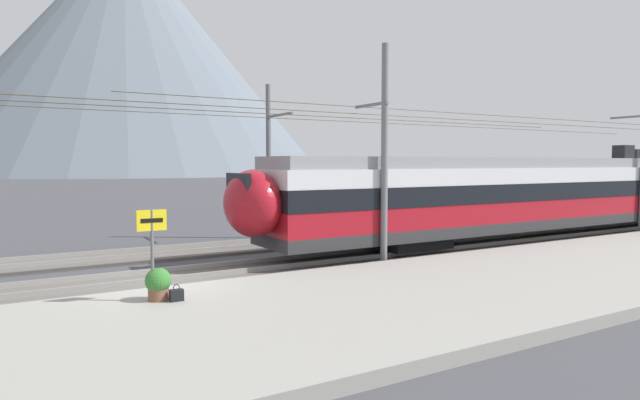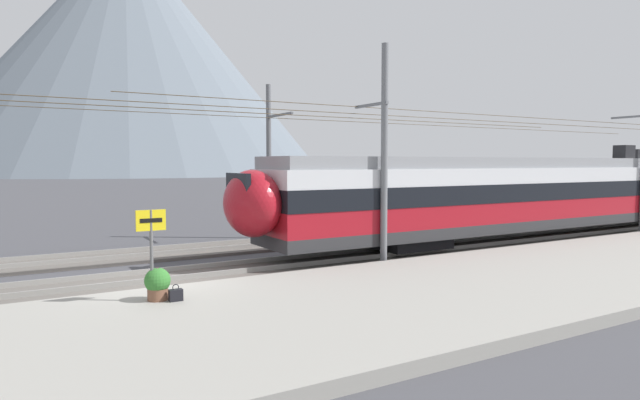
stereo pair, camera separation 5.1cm
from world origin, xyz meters
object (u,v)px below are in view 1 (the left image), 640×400
handbag_near_sign (177,295)px  potted_plant_by_shelter (158,283)px  platform_sign (152,234)px  catenary_mast_far_side (270,157)px  catenary_mast_mid (382,152)px  train_near_platform (557,192)px  train_far_track (596,184)px

handbag_near_sign → potted_plant_by_shelter: (-0.35, 0.31, 0.28)m
platform_sign → handbag_near_sign: bearing=-31.4°
catenary_mast_far_side → potted_plant_by_shelter: (-7.88, -10.26, -3.16)m
catenary_mast_mid → catenary_mast_far_side: (-0.37, 8.26, -0.11)m
potted_plant_by_shelter → handbag_near_sign: bearing=-41.4°
platform_sign → handbag_near_sign: size_ratio=5.33×
platform_sign → handbag_near_sign: platform_sign is taller
catenary_mast_mid → handbag_near_sign: bearing=-163.6°
catenary_mast_far_side → handbag_near_sign: (-7.53, -10.57, -3.44)m
train_near_platform → handbag_near_sign: train_near_platform is taller
train_near_platform → catenary_mast_mid: (-11.66, -1.48, 1.78)m
train_far_track → potted_plant_by_shelter: bearing=-164.9°
train_near_platform → catenary_mast_far_side: bearing=150.6°
train_far_track → platform_sign: 31.52m
catenary_mast_mid → potted_plant_by_shelter: bearing=-166.3°
train_far_track → catenary_mast_mid: (-22.06, -6.16, 1.78)m
train_near_platform → catenary_mast_mid: catenary_mast_mid is taller
catenary_mast_far_side → platform_sign: (-8.01, -10.28, -1.97)m
train_far_track → catenary_mast_mid: size_ratio=0.56×
catenary_mast_far_side → platform_sign: catenary_mast_far_side is taller
platform_sign → train_near_platform: bearing=9.9°
catenary_mast_far_side → train_near_platform: bearing=-29.4°
train_far_track → platform_sign: train_far_track is taller
train_near_platform → catenary_mast_far_side: size_ratio=0.68×
platform_sign → potted_plant_by_shelter: (0.13, 0.02, -1.19)m
catenary_mast_far_side → potted_plant_by_shelter: catenary_mast_far_side is taller
train_near_platform → handbag_near_sign: size_ratio=80.64×
train_far_track → catenary_mast_mid: bearing=-164.4°
potted_plant_by_shelter → catenary_mast_mid: bearing=13.7°
catenary_mast_mid → handbag_near_sign: (-7.90, -2.32, -3.56)m
train_near_platform → platform_sign: 20.35m
potted_plant_by_shelter → catenary_mast_far_side: bearing=52.5°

